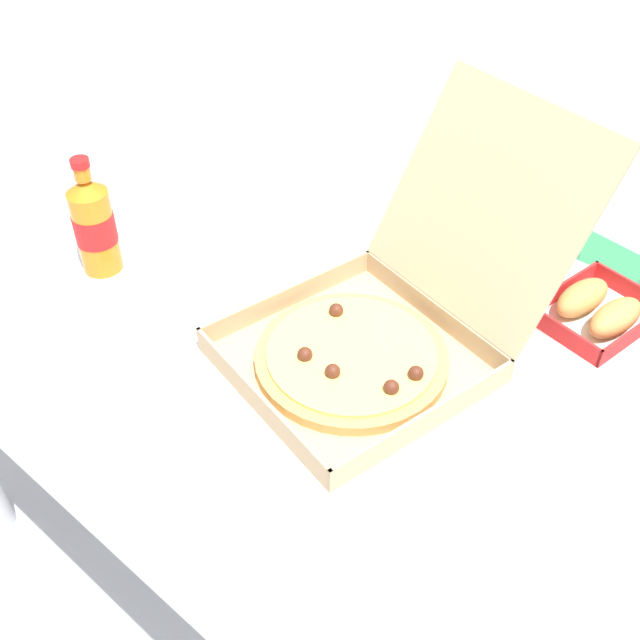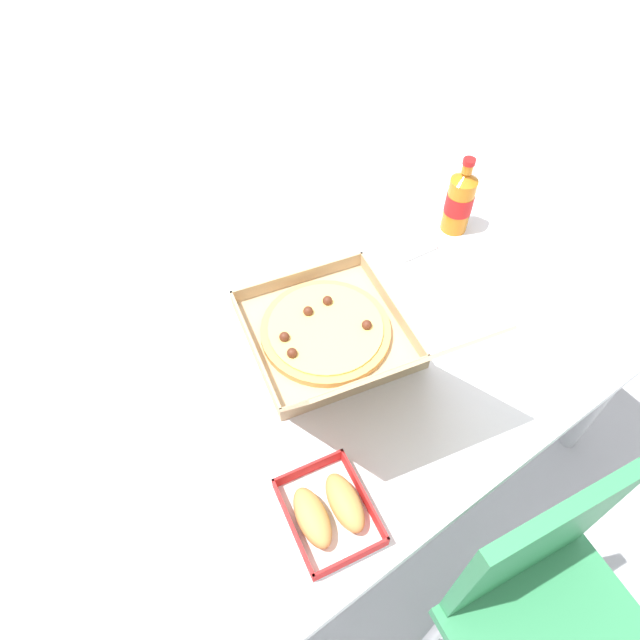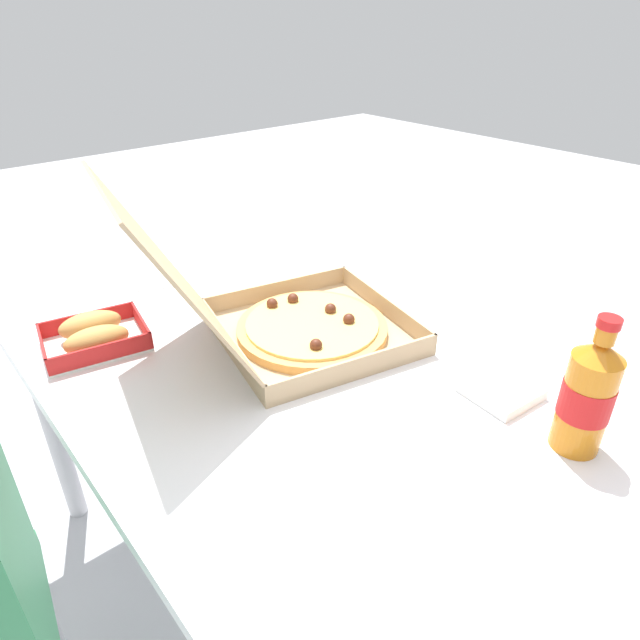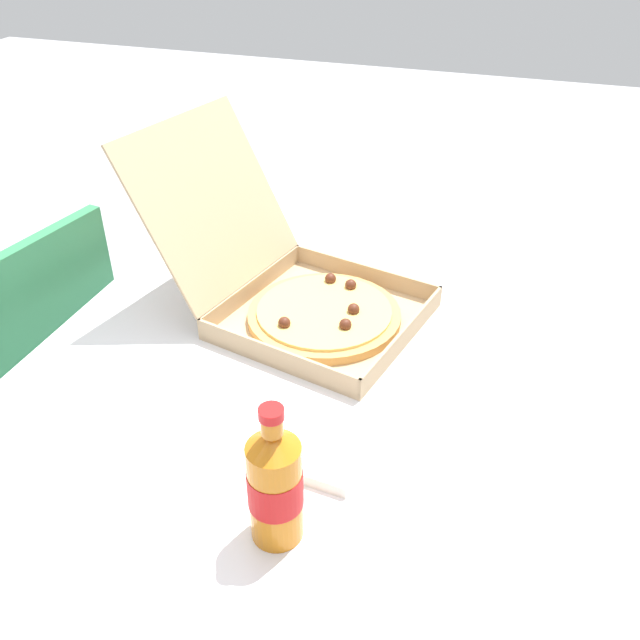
{
  "view_description": "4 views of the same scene",
  "coord_description": "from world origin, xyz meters",
  "px_view_note": "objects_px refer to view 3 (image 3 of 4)",
  "views": [
    {
      "loc": [
        0.61,
        -0.71,
        1.56
      ],
      "look_at": [
        0.01,
        -0.01,
        0.76
      ],
      "focal_mm": 43.0,
      "sensor_mm": 36.0,
      "label": 1
    },
    {
      "loc": [
        0.55,
        0.62,
        1.75
      ],
      "look_at": [
        0.09,
        -0.03,
        0.76
      ],
      "focal_mm": 31.21,
      "sensor_mm": 36.0,
      "label": 2
    },
    {
      "loc": [
        -0.66,
        0.59,
        1.29
      ],
      "look_at": [
        0.02,
        0.0,
        0.78
      ],
      "focal_mm": 30.89,
      "sensor_mm": 36.0,
      "label": 3
    },
    {
      "loc": [
        -0.98,
        -0.36,
        1.47
      ],
      "look_at": [
        0.04,
        -0.02,
        0.73
      ],
      "focal_mm": 37.69,
      "sensor_mm": 36.0,
      "label": 4
    }
  ],
  "objects_px": {
    "pizza_box_open": "(290,319)",
    "cola_bottle": "(587,396)",
    "napkin_pile": "(501,390)",
    "bread_side_box": "(94,334)",
    "paper_menu": "(154,271)"
  },
  "relations": [
    {
      "from": "paper_menu",
      "to": "napkin_pile",
      "type": "height_order",
      "value": "napkin_pile"
    },
    {
      "from": "bread_side_box",
      "to": "paper_menu",
      "type": "height_order",
      "value": "bread_side_box"
    },
    {
      "from": "cola_bottle",
      "to": "napkin_pile",
      "type": "xyz_separation_m",
      "value": [
        0.14,
        -0.02,
        -0.08
      ]
    },
    {
      "from": "pizza_box_open",
      "to": "napkin_pile",
      "type": "bearing_deg",
      "value": -155.76
    },
    {
      "from": "bread_side_box",
      "to": "napkin_pile",
      "type": "xyz_separation_m",
      "value": [
        -0.61,
        -0.47,
        -0.02
      ]
    },
    {
      "from": "pizza_box_open",
      "to": "cola_bottle",
      "type": "distance_m",
      "value": 0.54
    },
    {
      "from": "pizza_box_open",
      "to": "napkin_pile",
      "type": "relative_size",
      "value": 5.4
    },
    {
      "from": "pizza_box_open",
      "to": "bread_side_box",
      "type": "relative_size",
      "value": 2.77
    },
    {
      "from": "pizza_box_open",
      "to": "napkin_pile",
      "type": "distance_m",
      "value": 0.41
    },
    {
      "from": "cola_bottle",
      "to": "napkin_pile",
      "type": "relative_size",
      "value": 2.04
    },
    {
      "from": "paper_menu",
      "to": "cola_bottle",
      "type": "bearing_deg",
      "value": -144.14
    },
    {
      "from": "bread_side_box",
      "to": "napkin_pile",
      "type": "bearing_deg",
      "value": -142.2
    },
    {
      "from": "napkin_pile",
      "to": "bread_side_box",
      "type": "bearing_deg",
      "value": 37.8
    },
    {
      "from": "cola_bottle",
      "to": "napkin_pile",
      "type": "height_order",
      "value": "cola_bottle"
    },
    {
      "from": "cola_bottle",
      "to": "paper_menu",
      "type": "distance_m",
      "value": 1.03
    }
  ]
}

